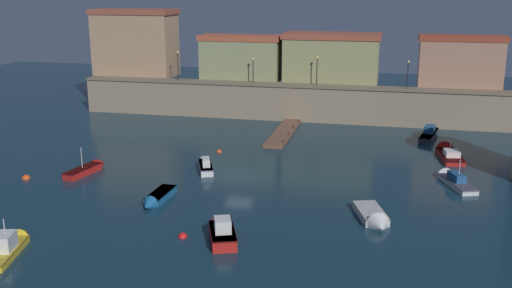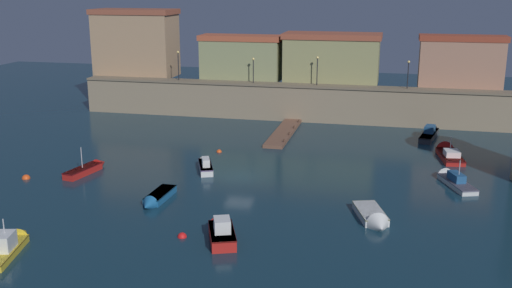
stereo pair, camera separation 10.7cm
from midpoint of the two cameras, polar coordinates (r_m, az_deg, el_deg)
ground_plane at (r=54.56m, az=-1.59°, el=-3.19°), size 140.98×140.98×0.00m
quay_wall at (r=77.37m, az=3.02°, el=4.05°), size 55.04×2.67×4.66m
old_town_backdrop at (r=81.11m, az=-0.18°, el=8.76°), size 54.57×5.81×9.29m
pier_dock at (r=70.12m, az=2.71°, el=1.09°), size 2.14×13.29×0.70m
quay_lamp_0 at (r=80.45m, az=-7.40°, el=7.86°), size 0.32×0.32×3.86m
quay_lamp_1 at (r=77.54m, az=-0.22°, el=7.45°), size 0.32×0.32×3.24m
quay_lamp_2 at (r=76.06m, az=5.91°, el=7.40°), size 0.32×0.32×3.64m
quay_lamp_3 at (r=75.51m, az=14.37°, el=6.86°), size 0.32×0.32×3.42m
moored_boat_0 at (r=71.73m, az=16.33°, el=1.03°), size 2.77×7.35×1.73m
moored_boat_1 at (r=57.01m, az=-4.82°, el=-1.97°), size 2.96×5.25×1.57m
moored_boat_2 at (r=58.05m, az=-15.68°, el=-2.26°), size 2.11×5.56×2.84m
moored_boat_3 at (r=43.07m, az=-22.36°, el=-8.83°), size 2.76×6.21×2.92m
moored_boat_4 at (r=41.78m, az=-3.25°, el=-8.23°), size 3.23×5.09×2.10m
moored_boat_5 at (r=49.04m, az=-9.44°, el=-5.14°), size 1.45×5.04×1.25m
moored_boat_6 at (r=45.25m, az=11.25°, el=-6.98°), size 3.26×5.47×1.70m
moored_boat_7 at (r=64.33m, az=17.87°, el=-0.78°), size 2.70×7.04×2.91m
moored_boat_8 at (r=55.81m, az=18.22°, el=-3.17°), size 3.58×6.53×2.88m
mooring_buoy_0 at (r=42.37m, az=-6.99°, el=-8.81°), size 0.65×0.65×0.65m
mooring_buoy_1 at (r=58.03m, az=-21.04°, el=-3.10°), size 0.74×0.74×0.74m
mooring_buoy_2 at (r=62.72m, az=-3.50°, el=-0.77°), size 0.56×0.56×0.56m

